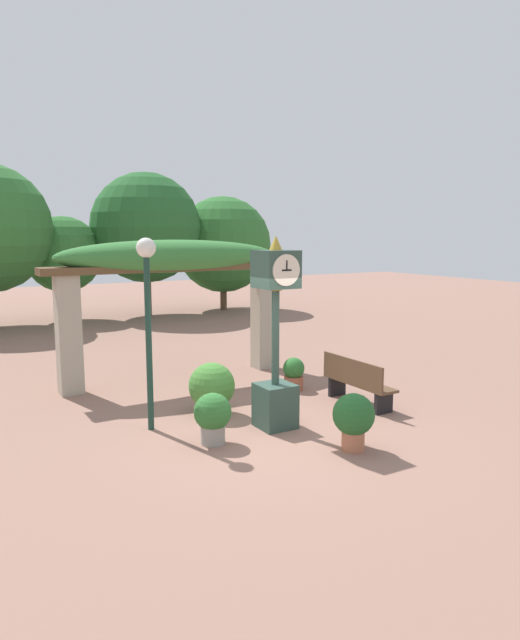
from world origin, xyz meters
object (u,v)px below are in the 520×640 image
potted_plant_far_right (213,416)px  park_bench (357,382)px  potted_plant_near_left (354,418)px  potted_plant_near_right (294,373)px  lamp_post (147,295)px  pedestal_clock (275,339)px  potted_plant_far_left (212,387)px

potted_plant_far_right → park_bench: park_bench is taller
potted_plant_near_left → potted_plant_near_right: (1.09, 3.23, -0.15)m
potted_plant_near_left → lamp_post: 3.73m
pedestal_clock → lamp_post: size_ratio=1.01×
potted_plant_far_left → park_bench: 2.74m
potted_plant_near_left → potted_plant_near_right: size_ratio=1.27×
potted_plant_near_right → potted_plant_far_left: size_ratio=0.72×
potted_plant_near_left → potted_plant_far_left: potted_plant_far_left is taller
potted_plant_near_right → potted_plant_far_right: bearing=-145.0°
potted_plant_near_right → potted_plant_near_left: bearing=-108.7°
potted_plant_far_right → park_bench: size_ratio=0.47×
potted_plant_near_left → potted_plant_near_right: potted_plant_near_left is taller
potted_plant_near_right → potted_plant_far_left: (-2.16, -0.63, 0.15)m
potted_plant_far_right → lamp_post: bearing=118.6°
lamp_post → potted_plant_far_right: bearing=-61.4°
pedestal_clock → park_bench: pedestal_clock is taller
pedestal_clock → potted_plant_far_left: pedestal_clock is taller
pedestal_clock → potted_plant_near_right: (1.55, 1.78, -1.14)m
pedestal_clock → potted_plant_near_left: bearing=-72.6°
potted_plant_far_left → potted_plant_near_right: bearing=16.3°
potted_plant_far_left → park_bench: potted_plant_far_left is taller
potted_plant_far_left → lamp_post: (-1.21, -0.21, 1.73)m
lamp_post → potted_plant_far_left: bearing=9.9°
pedestal_clock → potted_plant_near_left: pedestal_clock is taller
potted_plant_far_left → lamp_post: 2.12m
pedestal_clock → park_bench: (1.99, 0.31, -1.05)m
potted_plant_far_left → potted_plant_far_right: (-0.61, -1.31, -0.06)m
pedestal_clock → potted_plant_near_right: size_ratio=4.68×
potted_plant_near_left → lamp_post: bearing=133.7°
potted_plant_near_left → lamp_post: lamp_post is taller
park_bench → lamp_post: (-3.81, 0.62, 1.79)m
potted_plant_far_left → pedestal_clock: bearing=-61.7°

